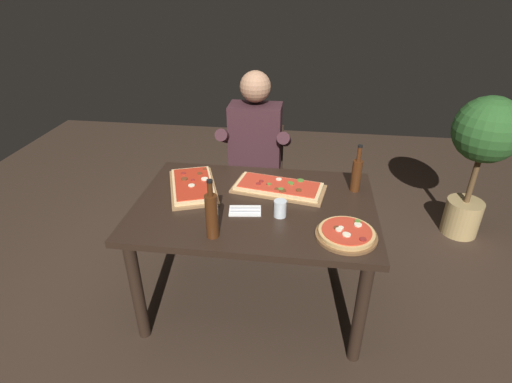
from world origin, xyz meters
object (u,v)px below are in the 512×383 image
Objects in this scene: pizza_rectangular_front at (279,187)px; pizza_rectangular_left at (193,186)px; dining_table at (255,217)px; pizza_round_far at (346,234)px; wine_bottle_dark at (212,215)px; tumbler_near_camera at (280,209)px; diner_chair at (257,175)px; seated_diner at (255,152)px; oil_bottle_amber at (356,174)px; potted_plant_corner at (483,146)px.

pizza_rectangular_left is (-0.53, -0.05, -0.00)m from pizza_rectangular_front.
dining_table is 2.33× the size of pizza_rectangular_front.
wine_bottle_dark is (-0.68, -0.08, 0.11)m from pizza_round_far.
dining_table is 14.47× the size of tumbler_near_camera.
wine_bottle_dark is 1.27m from diner_chair.
pizza_rectangular_left is at bearing -116.53° from seated_diner.
diner_chair is (0.07, 1.21, -0.38)m from wine_bottle_dark.
pizza_rectangular_front is 0.59m from pizza_round_far.
seated_diner reaches higher than dining_table.
wine_bottle_dark reaches higher than diner_chair.
tumbler_near_camera is at bearing 36.04° from wine_bottle_dark.
pizza_rectangular_left is 1.00m from pizza_round_far.
tumbler_near_camera is at bearing -140.75° from oil_bottle_amber.
wine_bottle_dark reaches higher than pizza_rectangular_front.
dining_table is at bearing -148.31° from potted_plant_corner.
tumbler_near_camera is (0.16, -0.12, 0.14)m from dining_table.
pizza_round_far is 0.24× the size of seated_diner.
pizza_round_far is (0.92, -0.40, 0.00)m from pizza_rectangular_left.
potted_plant_corner is at bearing 23.21° from pizza_rectangular_left.
wine_bottle_dark is at bearing -142.75° from potted_plant_corner.
dining_table is 0.45m from wine_bottle_dark.
tumbler_near_camera is (0.03, -0.29, 0.02)m from pizza_rectangular_front.
wine_bottle_dark is at bearing -143.96° from tumbler_near_camera.
dining_table is 1.21× the size of potted_plant_corner.
seated_diner is 1.71m from potted_plant_corner.
potted_plant_corner is at bearing 31.69° from dining_table.
pizza_round_far is at bearing 6.99° from wine_bottle_dark.
pizza_rectangular_left is 0.84m from diner_chair.
dining_table is at bearing -83.14° from diner_chair.
wine_bottle_dark reaches higher than pizza_round_far.
pizza_round_far is (0.38, -0.45, -0.00)m from pizza_rectangular_front.
dining_table is 0.24m from pizza_rectangular_front.
pizza_round_far is 0.69m from wine_bottle_dark.
pizza_rectangular_left is 0.62m from tumbler_near_camera.
diner_chair reaches higher than pizza_rectangular_left.
oil_bottle_amber is (0.08, 0.51, 0.09)m from pizza_round_far.
dining_table is at bearing -82.04° from seated_diner.
oil_bottle_amber is at bearing -143.26° from potted_plant_corner.
oil_bottle_amber is (0.59, 0.24, 0.21)m from dining_table.
pizza_rectangular_front is 1.67m from potted_plant_corner.
pizza_rectangular_left is at bearing 162.95° from dining_table.
diner_chair is (-0.23, 0.68, -0.27)m from pizza_rectangular_front.
dining_table is 1.61× the size of diner_chair.
pizza_round_far is 1.66m from potted_plant_corner.
tumbler_near_camera reaches higher than pizza_rectangular_left.
oil_bottle_amber reaches higher than dining_table.
oil_bottle_amber is at bearing 39.25° from tumbler_near_camera.
diner_chair is 0.28m from seated_diner.
oil_bottle_amber reaches higher than pizza_round_far.
pizza_round_far is at bearing -130.73° from potted_plant_corner.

